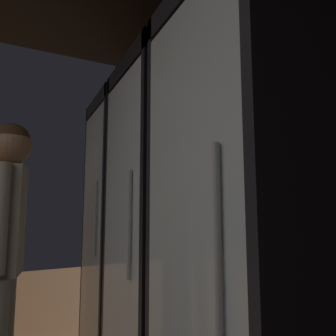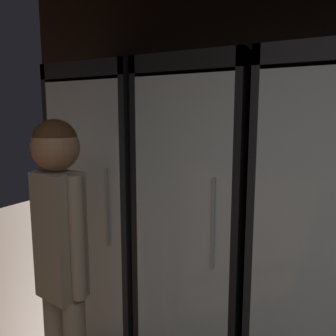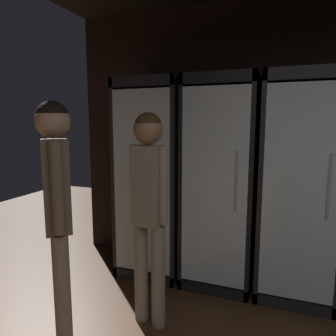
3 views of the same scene
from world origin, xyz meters
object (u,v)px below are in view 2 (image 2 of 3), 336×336
cooler_center (319,239)px  cooler_left (204,221)px  shopper_near (61,251)px  cooler_far_left (117,208)px

cooler_center → cooler_left: bearing=179.9°
cooler_left → shopper_near: bearing=-113.0°
cooler_left → cooler_far_left: bearing=-179.9°
cooler_left → cooler_center: same height
cooler_center → shopper_near: cooler_center is taller
cooler_left → shopper_near: 0.98m
cooler_center → cooler_far_left: bearing=-180.0°
cooler_far_left → cooler_left: (0.70, 0.00, 0.00)m
cooler_left → cooler_center: size_ratio=1.00×
cooler_far_left → shopper_near: 0.96m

